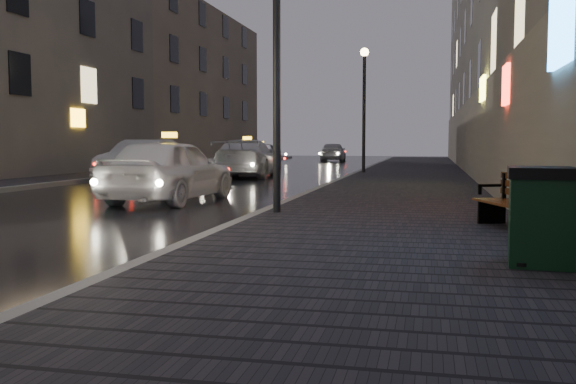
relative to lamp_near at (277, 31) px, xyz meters
The scene contains 16 objects.
sidewalk 15.52m from the lamp_near, 82.22° to the left, with size 4.60×58.00×0.15m, color black.
curb 15.39m from the lamp_near, 91.34° to the left, with size 0.20×58.00×0.15m, color slate.
sidewalk_far 18.65m from the lamp_near, 125.12° to the left, with size 2.40×58.00×0.15m, color black.
curb_far 17.95m from the lamp_near, 121.66° to the left, with size 0.20×58.00×0.15m, color slate.
building_near 19.94m from the lamp_near, 74.55° to the left, with size 1.80×50.00×13.00m, color #605B54.
building_far_b 21.07m from the lamp_near, 137.63° to the left, with size 6.00×16.00×14.00m, color #6B6051.
building_far_c 36.45m from the lamp_near, 114.95° to the left, with size 6.00×22.00×11.00m, color #6B6051.
lamp_near is the anchor object (origin of this frame).
lamp_far 16.00m from the lamp_near, 90.00° to the left, with size 0.36×0.36×5.28m.
bench 5.21m from the lamp_near, 19.90° to the right, with size 1.07×1.73×0.83m.
trash_bin 6.54m from the lamp_near, 48.05° to the right, with size 0.74×0.74×1.05m.
taxi_near 5.24m from the lamp_near, 138.83° to the left, with size 1.84×4.57×1.56m, color white.
car_left_mid 13.54m from the lamp_near, 125.80° to the left, with size 1.63×4.68×1.54m, color #A4A4AC.
taxi_mid 14.99m from the lamp_near, 108.24° to the left, with size 2.16×5.31×1.54m, color silver.
taxi_far 28.67m from the lamp_near, 105.49° to the left, with size 2.21×4.80×1.33m, color #BCBBC2.
car_far 35.51m from the lamp_near, 96.75° to the left, with size 1.66×4.13×1.41m, color #999AA1.
Camera 1 is at (4.63, -5.60, 1.47)m, focal length 40.00 mm.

